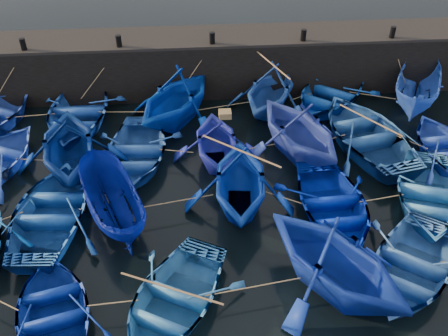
{
  "coord_description": "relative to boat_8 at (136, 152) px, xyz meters",
  "views": [
    {
      "loc": [
        -1.13,
        -10.84,
        11.59
      ],
      "look_at": [
        0.0,
        3.2,
        0.7
      ],
      "focal_mm": 40.0,
      "sensor_mm": 36.0,
      "label": 1
    }
  ],
  "objects": [
    {
      "name": "ground",
      "position": [
        3.25,
        -4.74,
        -0.49
      ],
      "size": [
        120.0,
        120.0,
        0.0
      ],
      "primitive_type": "plane",
      "color": "black",
      "rests_on": "ground"
    },
    {
      "name": "quay_wall",
      "position": [
        3.25,
        5.76,
        0.76
      ],
      "size": [
        26.0,
        2.5,
        2.5
      ],
      "primitive_type": "cube",
      "color": "black",
      "rests_on": "ground"
    },
    {
      "name": "quay_top",
      "position": [
        3.25,
        5.76,
        2.07
      ],
      "size": [
        26.0,
        2.5,
        0.12
      ],
      "primitive_type": "cube",
      "color": "black",
      "rests_on": "quay_wall"
    },
    {
      "name": "bollard_0",
      "position": [
        -4.75,
        4.86,
        2.38
      ],
      "size": [
        0.24,
        0.24,
        0.5
      ],
      "primitive_type": "cylinder",
      "color": "black",
      "rests_on": "quay_top"
    },
    {
      "name": "bollard_1",
      "position": [
        -0.75,
        4.86,
        2.38
      ],
      "size": [
        0.24,
        0.24,
        0.5
      ],
      "primitive_type": "cylinder",
      "color": "black",
      "rests_on": "quay_top"
    },
    {
      "name": "bollard_2",
      "position": [
        3.25,
        4.86,
        2.38
      ],
      "size": [
        0.24,
        0.24,
        0.5
      ],
      "primitive_type": "cylinder",
      "color": "black",
      "rests_on": "quay_top"
    },
    {
      "name": "bollard_3",
      "position": [
        7.25,
        4.86,
        2.38
      ],
      "size": [
        0.24,
        0.24,
        0.5
      ],
      "primitive_type": "cylinder",
      "color": "black",
      "rests_on": "quay_top"
    },
    {
      "name": "bollard_4",
      "position": [
        11.25,
        4.86,
        2.38
      ],
      "size": [
        0.24,
        0.24,
        0.5
      ],
      "primitive_type": "cylinder",
      "color": "black",
      "rests_on": "quay_top"
    },
    {
      "name": "boat_1",
      "position": [
        -2.64,
        2.95,
        0.06
      ],
      "size": [
        4.05,
        5.48,
        1.1
      ],
      "primitive_type": "imported",
      "rotation": [
        0.0,
        0.0,
        -0.05
      ],
      "color": "#184295",
      "rests_on": "ground"
    },
    {
      "name": "boat_2",
      "position": [
        1.57,
        2.76,
        0.76
      ],
      "size": [
        6.05,
        6.23,
        2.5
      ],
      "primitive_type": "imported",
      "rotation": [
        0.0,
        0.0,
        -0.59
      ],
      "color": "#002D9B",
      "rests_on": "ground"
    },
    {
      "name": "boat_3",
      "position": [
        5.64,
        3.27,
        0.65
      ],
      "size": [
        5.33,
        5.59,
        2.29
      ],
      "primitive_type": "imported",
      "rotation": [
        0.0,
        0.0,
        -0.48
      ],
      "color": "#1B4698",
      "rests_on": "ground"
    },
    {
      "name": "boat_4",
      "position": [
        8.46,
        3.79,
        0.04
      ],
      "size": [
        6.06,
        6.27,
        1.06
      ],
      "primitive_type": "imported",
      "rotation": [
        0.0,
        0.0,
        -0.68
      ],
      "color": "#0D419A",
      "rests_on": "ground"
    },
    {
      "name": "boat_5",
      "position": [
        12.13,
        3.01,
        0.47
      ],
      "size": [
        3.91,
        5.26,
        1.92
      ],
      "primitive_type": "imported",
      "rotation": [
        0.0,
        0.0,
        -0.47
      ],
      "color": "blue",
      "rests_on": "ground"
    },
    {
      "name": "boat_7",
      "position": [
        -2.32,
        -0.37,
        0.75
      ],
      "size": [
        4.82,
        5.34,
        2.48
      ],
      "primitive_type": "imported",
      "rotation": [
        0.0,
        0.0,
        3.31
      ],
      "color": "navy",
      "rests_on": "ground"
    },
    {
      "name": "boat_8",
      "position": [
        0.0,
        0.0,
        0.0
      ],
      "size": [
        3.68,
        4.94,
        0.98
      ],
      "primitive_type": "imported",
      "rotation": [
        0.0,
        0.0,
        -0.07
      ],
      "color": "#2555A7",
      "rests_on": "ground"
    },
    {
      "name": "boat_9",
      "position": [
        3.08,
        -0.3,
        0.54
      ],
      "size": [
        3.52,
        4.04,
        2.06
      ],
      "primitive_type": "imported",
      "rotation": [
        0.0,
        0.0,
        3.18
      ],
      "color": "#1D27A5",
      "rests_on": "ground"
    },
    {
      "name": "boat_10",
      "position": [
        6.23,
        -0.01,
        0.75
      ],
      "size": [
        5.58,
        5.93,
        2.49
      ],
      "primitive_type": "imported",
      "rotation": [
        0.0,
        0.0,
        3.54
      ],
      "color": "#263B98",
      "rests_on": "ground"
    },
    {
      "name": "boat_11",
      "position": [
        9.12,
        0.42,
        0.09
      ],
      "size": [
        5.17,
        6.39,
        1.17
      ],
      "primitive_type": "imported",
      "rotation": [
        0.0,
        0.0,
        3.36
      ],
      "color": "navy",
      "rests_on": "ground"
    },
    {
      "name": "boat_14",
      "position": [
        -2.55,
        -3.16,
        0.02
      ],
      "size": [
        3.85,
        5.17,
        1.03
      ],
      "primitive_type": "imported",
      "rotation": [
        0.0,
        0.0,
        3.08
      ],
      "color": "#14468E",
      "rests_on": "ground"
    },
    {
      "name": "boat_15",
      "position": [
        -0.55,
        -3.26,
        0.34
      ],
      "size": [
        3.09,
        4.58,
        1.66
      ],
      "primitive_type": "imported",
      "rotation": [
        0.0,
        0.0,
        3.52
      ],
      "color": "#000F74",
      "rests_on": "ground"
    },
    {
      "name": "boat_16",
      "position": [
        3.67,
        -2.8,
        0.66
      ],
      "size": [
        4.17,
        4.71,
        2.3
      ],
      "primitive_type": "imported",
      "rotation": [
        0.0,
        0.0,
        -0.1
      ],
      "color": "#052D9C",
      "rests_on": "ground"
    },
    {
      "name": "boat_17",
      "position": [
        6.71,
        -3.56,
        -0.01
      ],
      "size": [
        3.62,
        4.86,
        0.97
      ],
      "primitive_type": "imported",
      "rotation": [
        0.0,
        0.0,
        0.06
      ],
      "color": "#001B9D",
      "rests_on": "ground"
    },
    {
      "name": "boat_18",
      "position": [
        10.11,
        -3.31,
        0.0
      ],
      "size": [
        4.79,
        5.62,
        0.99
      ],
      "primitive_type": "imported",
      "rotation": [
        0.0,
        0.0,
        -0.34
      ],
      "color": "blue",
      "rests_on": "ground"
    },
    {
      "name": "boat_21",
      "position": [
        -1.76,
        -7.06,
        -0.06
      ],
      "size": [
        3.88,
        4.72,
        0.85
      ],
      "primitive_type": "imported",
      "rotation": [
        0.0,
        0.0,
        3.39
      ],
      "color": "navy",
      "rests_on": "ground"
    },
    {
      "name": "boat_22",
      "position": [
        1.39,
        -6.98,
        -0.03
      ],
      "size": [
        4.92,
        5.44,
        0.93
      ],
      "primitive_type": "imported",
      "rotation": [
        0.0,
        0.0,
        -0.49
      ],
      "color": "#296AB3",
      "rests_on": "ground"
    },
    {
      "name": "boat_23",
      "position": [
        5.91,
        -6.58,
        0.77
      ],
      "size": [
        6.18,
        6.31,
        2.52
      ],
      "primitive_type": "imported",
      "rotation": [
        0.0,
        0.0,
        0.64
      ],
      "color": "#0D2B96",
      "rests_on": "ground"
    },
    {
      "name": "boat_24",
      "position": [
        8.31,
        -6.32,
        -0.02
      ],
      "size": [
        5.31,
        5.6,
        0.94
      ],
      "primitive_type": "imported",
      "rotation": [
        0.0,
        0.0,
        -0.63
      ],
      "color": "blue",
      "rests_on": "ground"
    },
    {
      "name": "wooden_crate",
      "position": [
        3.38,
        -0.3,
        1.69
      ],
      "size": [
        0.44,
        0.41,
        0.23
      ],
      "primitive_type": "cube",
      "color": "olive",
      "rests_on": "boat_9"
    },
    {
      "name": "mooring_ropes",
      "position": [
        3.25,
        0.39,
        0.39
      ],
      "size": [
        18.58,
        12.08,
        2.1
      ],
      "color": "tan",
      "rests_on": "ground"
    },
    {
      "name": "loose_oars",
      "position": [
        4.96,
        -1.52,
        1.21
      ],
      "size": [
        9.99,
        12.33,
        1.44
      ],
      "color": "#99724C",
      "rests_on": "ground"
    }
  ]
}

